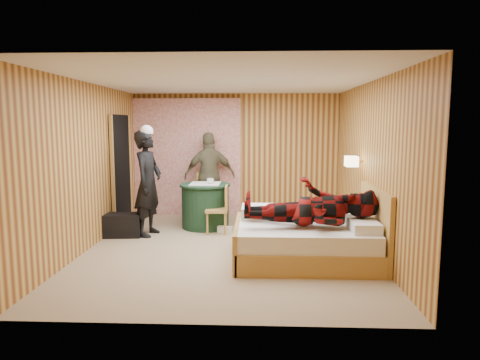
{
  "coord_description": "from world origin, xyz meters",
  "views": [
    {
      "loc": [
        0.45,
        -6.3,
        1.87
      ],
      "look_at": [
        0.19,
        0.03,
        1.05
      ],
      "focal_mm": 32.0,
      "sensor_mm": 36.0,
      "label": 1
    }
  ],
  "objects_px": {
    "round_table": "(205,205)",
    "man_at_table": "(210,176)",
    "bed": "(306,239)",
    "duffel_bag": "(121,225)",
    "chair_near": "(221,206)",
    "woman_standing": "(148,183)",
    "wall_lamp": "(352,161)",
    "man_on_bed": "(311,196)",
    "chair_far": "(208,192)",
    "nightstand": "(352,230)"
  },
  "relations": [
    {
      "from": "round_table",
      "to": "man_at_table",
      "type": "bearing_deg",
      "value": 90.0
    },
    {
      "from": "bed",
      "to": "duffel_bag",
      "type": "distance_m",
      "value": 3.19
    },
    {
      "from": "chair_near",
      "to": "bed",
      "type": "bearing_deg",
      "value": 40.89
    },
    {
      "from": "chair_near",
      "to": "man_at_table",
      "type": "bearing_deg",
      "value": -166.43
    },
    {
      "from": "woman_standing",
      "to": "wall_lamp",
      "type": "bearing_deg",
      "value": -84.94
    },
    {
      "from": "bed",
      "to": "round_table",
      "type": "height_order",
      "value": "bed"
    },
    {
      "from": "duffel_bag",
      "to": "man_at_table",
      "type": "xyz_separation_m",
      "value": [
        1.35,
        1.47,
        0.67
      ]
    },
    {
      "from": "round_table",
      "to": "man_on_bed",
      "type": "bearing_deg",
      "value": -51.22
    },
    {
      "from": "chair_far",
      "to": "man_at_table",
      "type": "xyz_separation_m",
      "value": [
        0.03,
        0.05,
        0.32
      ]
    },
    {
      "from": "round_table",
      "to": "woman_standing",
      "type": "distance_m",
      "value": 1.17
    },
    {
      "from": "round_table",
      "to": "duffel_bag",
      "type": "bearing_deg",
      "value": -152.58
    },
    {
      "from": "chair_near",
      "to": "woman_standing",
      "type": "distance_m",
      "value": 1.29
    },
    {
      "from": "round_table",
      "to": "chair_near",
      "type": "height_order",
      "value": "chair_near"
    },
    {
      "from": "wall_lamp",
      "to": "bed",
      "type": "distance_m",
      "value": 1.58
    },
    {
      "from": "bed",
      "to": "nightstand",
      "type": "xyz_separation_m",
      "value": [
        0.75,
        0.58,
        -0.01
      ]
    },
    {
      "from": "round_table",
      "to": "chair_near",
      "type": "distance_m",
      "value": 0.52
    },
    {
      "from": "round_table",
      "to": "man_at_table",
      "type": "height_order",
      "value": "man_at_table"
    },
    {
      "from": "wall_lamp",
      "to": "nightstand",
      "type": "relative_size",
      "value": 0.45
    },
    {
      "from": "chair_near",
      "to": "man_at_table",
      "type": "relative_size",
      "value": 0.48
    },
    {
      "from": "nightstand",
      "to": "woman_standing",
      "type": "relative_size",
      "value": 0.32
    },
    {
      "from": "man_at_table",
      "to": "round_table",
      "type": "bearing_deg",
      "value": 74.16
    },
    {
      "from": "woman_standing",
      "to": "man_at_table",
      "type": "xyz_separation_m",
      "value": [
        0.89,
        1.36,
        -0.03
      ]
    },
    {
      "from": "chair_near",
      "to": "duffel_bag",
      "type": "distance_m",
      "value": 1.72
    },
    {
      "from": "round_table",
      "to": "chair_far",
      "type": "xyz_separation_m",
      "value": [
        -0.03,
        0.72,
        0.13
      ]
    },
    {
      "from": "wall_lamp",
      "to": "man_at_table",
      "type": "distance_m",
      "value": 2.98
    },
    {
      "from": "bed",
      "to": "round_table",
      "type": "xyz_separation_m",
      "value": [
        -1.63,
        1.83,
        0.11
      ]
    },
    {
      "from": "chair_far",
      "to": "wall_lamp",
      "type": "bearing_deg",
      "value": -56.58
    },
    {
      "from": "chair_far",
      "to": "man_at_table",
      "type": "bearing_deg",
      "value": 35.23
    },
    {
      "from": "bed",
      "to": "duffel_bag",
      "type": "relative_size",
      "value": 2.86
    },
    {
      "from": "chair_near",
      "to": "woman_standing",
      "type": "bearing_deg",
      "value": -82.87
    },
    {
      "from": "chair_far",
      "to": "chair_near",
      "type": "bearing_deg",
      "value": -95.82
    },
    {
      "from": "nightstand",
      "to": "man_at_table",
      "type": "distance_m",
      "value": 3.18
    },
    {
      "from": "wall_lamp",
      "to": "man_at_table",
      "type": "relative_size",
      "value": 0.15
    },
    {
      "from": "chair_near",
      "to": "woman_standing",
      "type": "height_order",
      "value": "woman_standing"
    },
    {
      "from": "wall_lamp",
      "to": "man_at_table",
      "type": "xyz_separation_m",
      "value": [
        -2.43,
        1.67,
        -0.44
      ]
    },
    {
      "from": "man_on_bed",
      "to": "duffel_bag",
      "type": "bearing_deg",
      "value": 155.63
    },
    {
      "from": "bed",
      "to": "chair_near",
      "type": "height_order",
      "value": "bed"
    },
    {
      "from": "chair_far",
      "to": "man_at_table",
      "type": "relative_size",
      "value": 0.54
    },
    {
      "from": "bed",
      "to": "woman_standing",
      "type": "relative_size",
      "value": 1.09
    },
    {
      "from": "wall_lamp",
      "to": "bed",
      "type": "height_order",
      "value": "wall_lamp"
    },
    {
      "from": "chair_near",
      "to": "chair_far",
      "type": "bearing_deg",
      "value": -164.22
    },
    {
      "from": "wall_lamp",
      "to": "man_at_table",
      "type": "bearing_deg",
      "value": 145.48
    },
    {
      "from": "bed",
      "to": "chair_far",
      "type": "xyz_separation_m",
      "value": [
        -1.66,
        2.55,
        0.24
      ]
    },
    {
      "from": "bed",
      "to": "chair_far",
      "type": "height_order",
      "value": "bed"
    },
    {
      "from": "nightstand",
      "to": "round_table",
      "type": "height_order",
      "value": "round_table"
    },
    {
      "from": "nightstand",
      "to": "round_table",
      "type": "distance_m",
      "value": 2.69
    },
    {
      "from": "nightstand",
      "to": "chair_near",
      "type": "distance_m",
      "value": 2.24
    },
    {
      "from": "woman_standing",
      "to": "man_at_table",
      "type": "height_order",
      "value": "woman_standing"
    },
    {
      "from": "round_table",
      "to": "chair_near",
      "type": "bearing_deg",
      "value": -51.56
    },
    {
      "from": "wall_lamp",
      "to": "man_on_bed",
      "type": "relative_size",
      "value": 0.15
    }
  ]
}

